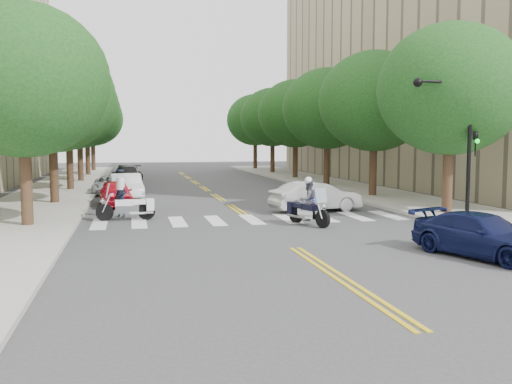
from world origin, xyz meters
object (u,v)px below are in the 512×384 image
object	(u,v)px
convertible	(316,196)
sedan_blue	(483,236)
motorcycle_police	(307,204)
officer_standing	(121,198)
motorcycle_parked	(131,207)

from	to	relation	value
convertible	sedan_blue	xyz separation A→B (m)	(1.36, -10.95, -0.08)
motorcycle_police	officer_standing	world-z (taller)	motorcycle_police
officer_standing	sedan_blue	size ratio (longest dim) A/B	0.39
motorcycle_police	motorcycle_parked	world-z (taller)	motorcycle_police
officer_standing	sedan_blue	xyz separation A→B (m)	(10.25, -10.95, -0.21)
motorcycle_parked	officer_standing	xyz separation A→B (m)	(-0.42, 1.09, 0.29)
motorcycle_police	sedan_blue	size ratio (longest dim) A/B	0.52
motorcycle_parked	officer_standing	world-z (taller)	officer_standing
motorcycle_parked	convertible	xyz separation A→B (m)	(8.47, 1.09, 0.17)
motorcycle_police	convertible	bearing A→B (deg)	-134.96
officer_standing	convertible	xyz separation A→B (m)	(8.89, 0.00, -0.12)
officer_standing	convertible	distance (m)	8.89
motorcycle_parked	convertible	size ratio (longest dim) A/B	0.56
officer_standing	convertible	bearing A→B (deg)	40.64
convertible	officer_standing	bearing A→B (deg)	79.06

